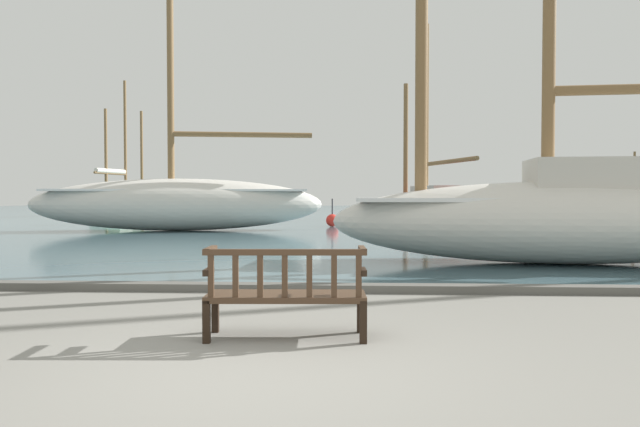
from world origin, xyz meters
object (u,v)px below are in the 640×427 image
channel_buoy (332,220)px  sailboat_mid_starboard (124,203)px  park_bench (286,292)px  sailboat_far_starboard (561,207)px  sailboat_outer_starboard (428,203)px  sailboat_centre_channel (179,202)px

channel_buoy → sailboat_mid_starboard: bearing=136.4°
park_bench → sailboat_far_starboard: 7.83m
sailboat_outer_starboard → sailboat_mid_starboard: 21.96m
sailboat_centre_channel → sailboat_far_starboard: bearing=-44.4°
park_bench → sailboat_centre_channel: bearing=110.0°
park_bench → sailboat_far_starboard: sailboat_far_starboard is taller
sailboat_centre_channel → channel_buoy: 6.93m
sailboat_far_starboard → channel_buoy: size_ratio=10.40×
park_bench → sailboat_mid_starboard: size_ratio=0.17×
sailboat_outer_starboard → channel_buoy: size_ratio=9.74×
sailboat_centre_channel → sailboat_outer_starboard: sailboat_centre_channel is taller
sailboat_outer_starboard → sailboat_far_starboard: sailboat_far_starboard is taller
sailboat_outer_starboard → channel_buoy: sailboat_outer_starboard is taller
sailboat_outer_starboard → sailboat_mid_starboard: sailboat_outer_starboard is taller
sailboat_centre_channel → sailboat_mid_starboard: size_ratio=1.37×
sailboat_outer_starboard → sailboat_mid_starboard: size_ratio=1.27×
sailboat_outer_starboard → sailboat_mid_starboard: (-20.88, 6.82, -0.11)m
channel_buoy → sailboat_outer_starboard: bearing=55.5°
park_bench → channel_buoy: 20.08m
sailboat_far_starboard → park_bench: bearing=-129.3°
park_bench → channel_buoy: bearing=90.1°
sailboat_centre_channel → channel_buoy: sailboat_centre_channel is taller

